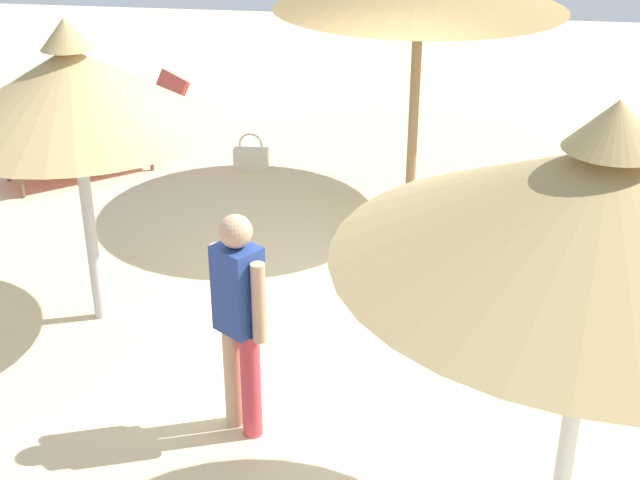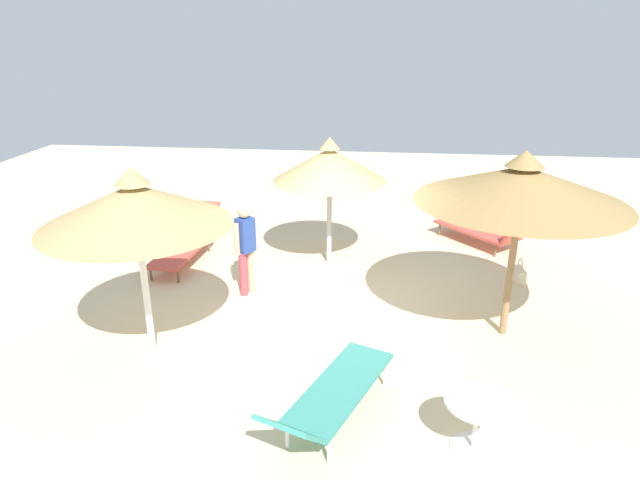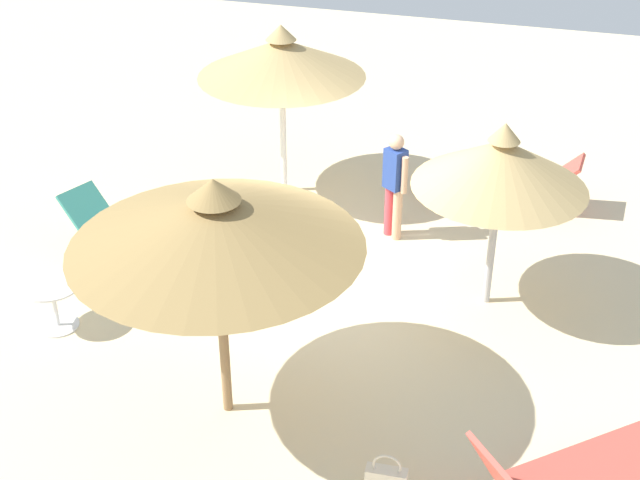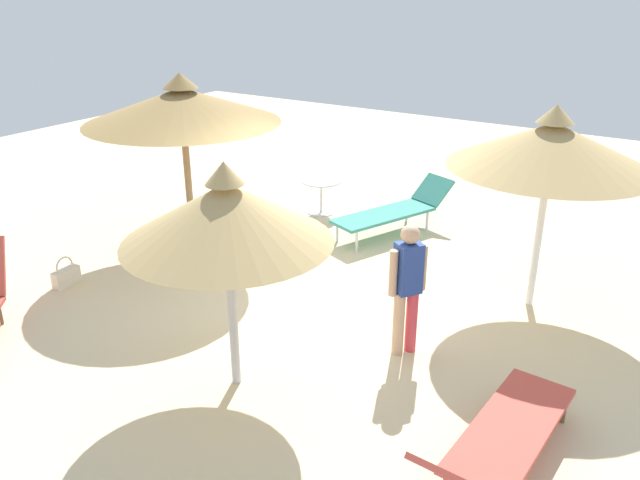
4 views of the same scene
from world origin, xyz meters
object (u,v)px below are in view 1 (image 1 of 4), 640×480
at_px(parasol_umbrella_near_left, 604,206).
at_px(lounge_chair_center, 104,138).
at_px(parasol_umbrella_near_right, 72,89).
at_px(handbag, 251,157).
at_px(person_standing_back, 239,315).

bearing_deg(parasol_umbrella_near_left, lounge_chair_center, 130.56).
bearing_deg(parasol_umbrella_near_right, handbag, 81.76).
bearing_deg(lounge_chair_center, parasol_umbrella_near_left, -49.44).
bearing_deg(lounge_chair_center, person_standing_back, -59.20).
xyz_separation_m(parasol_umbrella_near_left, person_standing_back, (-1.90, 0.90, -1.25)).
distance_m(lounge_chair_center, person_standing_back, 5.11).
distance_m(person_standing_back, handbag, 4.81).
height_order(parasol_umbrella_near_right, lounge_chair_center, parasol_umbrella_near_right).
xyz_separation_m(parasol_umbrella_near_left, lounge_chair_center, (-4.51, 5.27, -1.73)).
bearing_deg(parasol_umbrella_near_right, lounge_chair_center, 109.79).
height_order(parasol_umbrella_near_left, lounge_chair_center, parasol_umbrella_near_left).
relative_size(parasol_umbrella_near_right, lounge_chair_center, 1.17).
height_order(lounge_chair_center, handbag, lounge_chair_center).
relative_size(person_standing_back, handbag, 3.59).
distance_m(parasol_umbrella_near_right, parasol_umbrella_near_left, 4.00).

